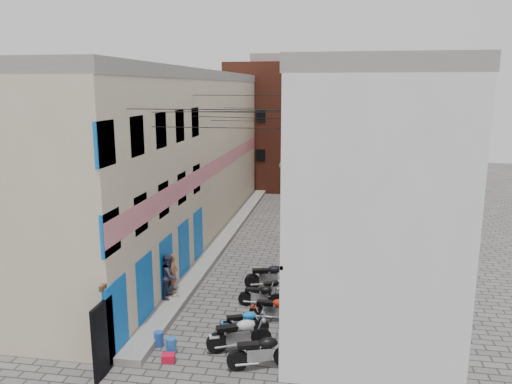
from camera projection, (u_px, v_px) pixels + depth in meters
The scene contains 21 objects.
ground at pixel (193, 374), 14.48m from camera, with size 90.00×90.00×0.00m, color #565351.
plinth at pixel (225, 236), 27.33m from camera, with size 0.90×26.00×0.25m, color gray.
building_left at pixel (171, 156), 26.85m from camera, with size 5.10×27.00×9.00m.
building_right at pixel (360, 160), 25.27m from camera, with size 5.94×26.00×9.00m.
building_far_brick_left at pixel (267, 126), 40.78m from camera, with size 6.00×6.00×10.00m, color maroon.
building_far_brick_right at pixel (328, 137), 42.10m from camera, with size 5.00×6.00×8.00m, color maroon.
building_far_concrete at pixel (297, 116), 46.14m from camera, with size 8.00×5.00×11.00m, color gray.
far_shopfront at pixel (287, 179), 38.54m from camera, with size 2.00×0.30×2.40m, color black.
overhead_wires at pixel (242, 113), 20.38m from camera, with size 5.80×13.02×1.32m.
motorcycle_a at pixel (261, 350), 14.64m from camera, with size 0.64×2.04×1.18m, color black, non-canonical shape.
motorcycle_b at pixel (239, 332), 15.66m from camera, with size 0.66×2.10×1.22m, color silver, non-canonical shape.
motorcycle_c at pixel (244, 321), 16.66m from camera, with size 0.54×1.71×0.99m, color blue, non-canonical shape.
motorcycle_d at pixel (274, 308), 17.58m from camera, with size 0.58×1.84×1.06m, color #B31F0C, non-canonical shape.
motorcycle_e at pixel (261, 294), 18.81m from camera, with size 0.55×1.73×1.00m, color black, non-canonical shape.
motorcycle_f at pixel (279, 286), 19.44m from camera, with size 0.58×1.85×1.07m, color #A8A9AD, non-canonical shape.
motorcycle_g at pixel (269, 275), 20.48m from camera, with size 0.66×2.08×1.20m, color black, non-canonical shape.
person_a at pixel (173, 273), 19.58m from camera, with size 0.55×0.36×1.52m, color brown.
person_b at pixel (169, 276), 19.01m from camera, with size 0.83×0.65×1.70m, color #303148.
water_jug_near at pixel (171, 346), 15.52m from camera, with size 0.33×0.33×0.52m, color #2362B3.
water_jug_far at pixel (159, 339), 16.00m from camera, with size 0.30×0.30×0.47m, color #224BAD.
red_crate at pixel (168, 358), 15.09m from camera, with size 0.39×0.29×0.24m, color red.
Camera 1 is at (3.98, -12.59, 8.17)m, focal length 35.00 mm.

